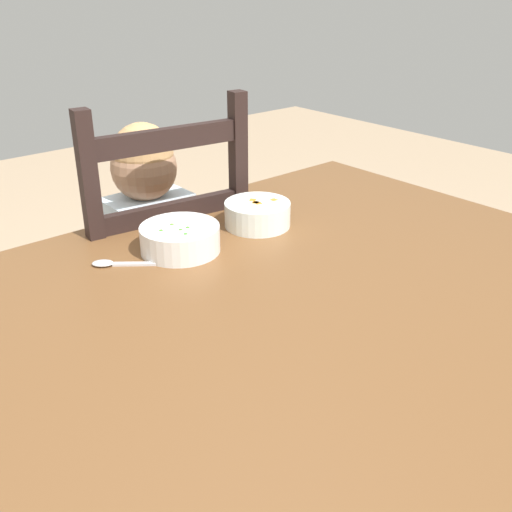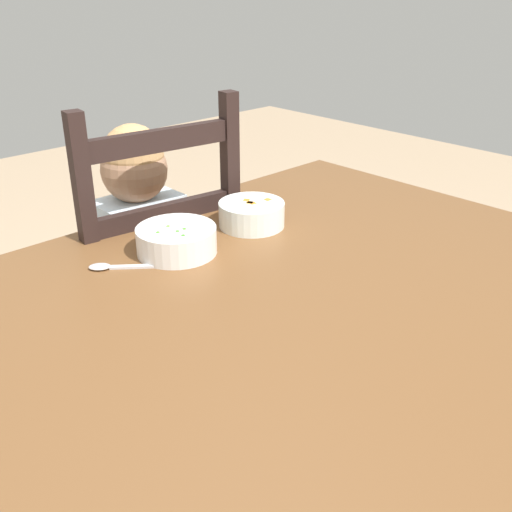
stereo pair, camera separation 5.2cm
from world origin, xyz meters
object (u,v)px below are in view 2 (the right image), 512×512
Objects in this scene: dining_table at (261,349)px; bowl_of_carrots at (252,213)px; spoon at (110,267)px; child_figure at (147,250)px; dining_chair at (149,301)px; bowl_of_peas at (177,239)px.

bowl_of_carrots is (0.25, 0.29, 0.12)m from dining_table.
spoon is (-0.36, 0.03, -0.03)m from bowl_of_carrots.
dining_table is 1.60× the size of child_figure.
bowl_of_carrots is 1.30× the size of spoon.
dining_table is 1.48× the size of dining_chair.
dining_chair is at bearing 46.85° from spoon.
bowl_of_peas reaches higher than dining_table.
spoon is at bearing 108.93° from dining_table.
child_figure reaches higher than bowl_of_carrots.
bowl_of_peas is (-0.11, -0.29, 0.16)m from child_figure.
child_figure is (0.01, -0.00, 0.15)m from dining_chair.
child_figure is at bearing 76.29° from dining_table.
child_figure is 0.35m from bowl_of_peas.
dining_table is 0.40m from bowl_of_carrots.
spoon is at bearing -133.15° from dining_chair.
spoon is at bearing 167.45° from bowl_of_peas.
dining_table is at bearing -130.71° from bowl_of_carrots.
child_figure is (0.14, 0.58, -0.04)m from dining_table.
bowl_of_carrots is (0.11, -0.29, 0.16)m from child_figure.
dining_table is at bearing -96.53° from bowl_of_peas.
child_figure reaches higher than spoon.
dining_chair reaches higher than bowl_of_carrots.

